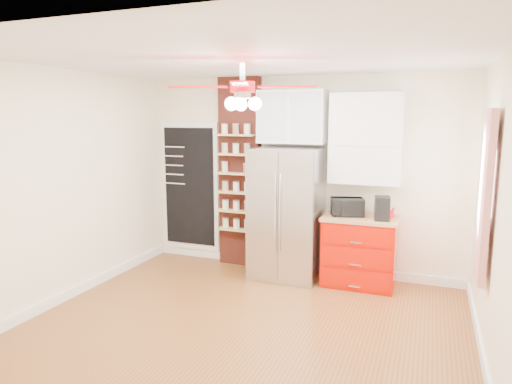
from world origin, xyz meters
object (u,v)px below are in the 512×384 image
at_px(red_cabinet, 360,250).
at_px(canister_left, 387,215).
at_px(fridge, 287,213).
at_px(ceiling_fan, 242,88).
at_px(toaster_oven, 347,207).
at_px(pantry_jar_oats, 225,167).
at_px(coffee_maker, 382,208).

bearing_deg(red_cabinet, canister_left, -12.99).
height_order(fridge, ceiling_fan, ceiling_fan).
bearing_deg(red_cabinet, fridge, -177.05).
distance_m(ceiling_fan, canister_left, 2.50).
bearing_deg(toaster_oven, pantry_jar_oats, 158.50).
bearing_deg(pantry_jar_oats, toaster_oven, -3.33).
height_order(ceiling_fan, canister_left, ceiling_fan).
bearing_deg(pantry_jar_oats, red_cabinet, -2.84).
relative_size(fridge, canister_left, 13.26).
height_order(ceiling_fan, toaster_oven, ceiling_fan).
height_order(fridge, coffee_maker, fridge).
height_order(red_cabinet, coffee_maker, coffee_maker).
xyz_separation_m(canister_left, pantry_jar_oats, (-2.27, 0.17, 0.48)).
distance_m(fridge, red_cabinet, 1.06).
height_order(red_cabinet, toaster_oven, toaster_oven).
bearing_deg(canister_left, pantry_jar_oats, 175.67).
xyz_separation_m(red_cabinet, coffee_maker, (0.26, -0.11, 0.59)).
distance_m(toaster_oven, canister_left, 0.51).
distance_m(red_cabinet, toaster_oven, 0.59).
relative_size(ceiling_fan, coffee_maker, 4.82).
relative_size(fridge, red_cabinet, 1.86).
xyz_separation_m(coffee_maker, pantry_jar_oats, (-2.21, 0.20, 0.40)).
height_order(red_cabinet, pantry_jar_oats, pantry_jar_oats).
relative_size(toaster_oven, coffee_maker, 1.40).
bearing_deg(toaster_oven, canister_left, -25.93).
bearing_deg(coffee_maker, canister_left, 18.14).
bearing_deg(pantry_jar_oats, coffee_maker, -5.27).
distance_m(red_cabinet, coffee_maker, 0.66).
bearing_deg(red_cabinet, toaster_oven, -177.95).
relative_size(red_cabinet, toaster_oven, 2.32).
bearing_deg(fridge, toaster_oven, 3.16).
xyz_separation_m(toaster_oven, pantry_jar_oats, (-1.76, 0.10, 0.43)).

